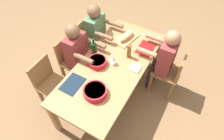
{
  "coord_description": "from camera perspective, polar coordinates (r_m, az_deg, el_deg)",
  "views": [
    {
      "loc": [
        -1.59,
        -0.9,
        2.83
      ],
      "look_at": [
        0.0,
        0.0,
        0.63
      ],
      "focal_mm": 31.68,
      "sensor_mm": 36.0,
      "label": 1
    }
  ],
  "objects": [
    {
      "name": "beer_bottle",
      "position": [
        2.82,
        4.92,
        5.44
      ],
      "size": [
        0.06,
        0.06,
        0.22
      ],
      "primitive_type": "cylinder",
      "color": "brown",
      "rests_on": "dining_table"
    },
    {
      "name": "cutting_board",
      "position": [
        3.16,
        4.18,
        9.03
      ],
      "size": [
        0.44,
        0.3,
        0.02
      ],
      "primitive_type": "cube",
      "rotation": [
        0.0,
        0.0,
        -0.21
      ],
      "color": "tan",
      "rests_on": "dining_table"
    },
    {
      "name": "ground_plane",
      "position": [
        3.37,
        0.0,
        -6.87
      ],
      "size": [
        8.0,
        8.0,
        0.0
      ],
      "primitive_type": "plane",
      "color": "brown"
    },
    {
      "name": "wine_glass",
      "position": [
        2.71,
        0.24,
        3.48
      ],
      "size": [
        0.08,
        0.08,
        0.17
      ],
      "color": "silver",
      "rests_on": "dining_table"
    },
    {
      "name": "serving_bowl_fruit",
      "position": [
        2.76,
        -4.26,
        2.43
      ],
      "size": [
        0.26,
        0.26,
        0.09
      ],
      "color": "#B21923",
      "rests_on": "dining_table"
    },
    {
      "name": "diner_far_center",
      "position": [
        3.04,
        -9.59,
        4.95
      ],
      "size": [
        0.41,
        0.53,
        1.2
      ],
      "color": "#2D2D38",
      "rests_on": "ground_plane"
    },
    {
      "name": "wine_bottle",
      "position": [
        2.86,
        -5.18,
        6.17
      ],
      "size": [
        0.08,
        0.08,
        0.29
      ],
      "color": "#193819",
      "rests_on": "dining_table"
    },
    {
      "name": "chair_near_right",
      "position": [
        3.17,
        17.05,
        -0.37
      ],
      "size": [
        0.4,
        0.4,
        0.85
      ],
      "color": "olive",
      "rests_on": "ground_plane"
    },
    {
      "name": "bread_loaf",
      "position": [
        3.13,
        4.24,
        9.79
      ],
      "size": [
        0.34,
        0.17,
        0.09
      ],
      "primitive_type": "ellipsoid",
      "rotation": [
        0.0,
        0.0,
        -0.21
      ],
      "color": "tan",
      "rests_on": "cutting_board"
    },
    {
      "name": "dining_table",
      "position": [
        2.84,
        0.0,
        0.39
      ],
      "size": [
        1.96,
        0.88,
        0.74
      ],
      "color": "#9E7044",
      "rests_on": "ground_plane"
    },
    {
      "name": "chair_far_right",
      "position": [
        3.58,
        -6.49,
        8.94
      ],
      "size": [
        0.4,
        0.4,
        0.85
      ],
      "color": "olive",
      "rests_on": "ground_plane"
    },
    {
      "name": "placemat_near_right",
      "position": [
        3.05,
        9.72,
        6.18
      ],
      "size": [
        0.32,
        0.23,
        0.01
      ],
      "primitive_type": "cube",
      "color": "maroon",
      "rests_on": "dining_table"
    },
    {
      "name": "placemat_far_left",
      "position": [
        2.62,
        -11.29,
        -3.99
      ],
      "size": [
        0.32,
        0.23,
        0.01
      ],
      "primitive_type": "cube",
      "color": "#142333",
      "rests_on": "dining_table"
    },
    {
      "name": "diner_far_right",
      "position": [
        3.36,
        -4.17,
        10.71
      ],
      "size": [
        0.41,
        0.53,
        1.2
      ],
      "color": "#2D2D38",
      "rests_on": "ground_plane"
    },
    {
      "name": "serving_bowl_salad",
      "position": [
        2.45,
        -4.91,
        -6.16
      ],
      "size": [
        0.3,
        0.3,
        0.09
      ],
      "color": "#B21923",
      "rests_on": "dining_table"
    },
    {
      "name": "chair_far_center",
      "position": [
        3.29,
        -11.7,
        3.4
      ],
      "size": [
        0.4,
        0.4,
        0.85
      ],
      "color": "olive",
      "rests_on": "ground_plane"
    },
    {
      "name": "chair_far_left",
      "position": [
        3.06,
        -17.72,
        -3.12
      ],
      "size": [
        0.4,
        0.4,
        0.85
      ],
      "color": "olive",
      "rests_on": "ground_plane"
    },
    {
      "name": "carving_knife",
      "position": [
        3.24,
        10.61,
        9.25
      ],
      "size": [
        0.07,
        0.23,
        0.01
      ],
      "primitive_type": "cube",
      "rotation": [
        0.0,
        0.0,
        1.35
      ],
      "color": "silver",
      "rests_on": "dining_table"
    },
    {
      "name": "napkin_stack",
      "position": [
        2.74,
        6.7,
        0.61
      ],
      "size": [
        0.14,
        0.14,
        0.02
      ],
      "primitive_type": "cube",
      "rotation": [
        0.0,
        0.0,
        -0.0
      ],
      "color": "white",
      "rests_on": "dining_table"
    },
    {
      "name": "diner_near_right",
      "position": [
        3.03,
        14.76,
        3.52
      ],
      "size": [
        0.41,
        0.53,
        1.2
      ],
      "color": "#2D2D38",
      "rests_on": "ground_plane"
    }
  ]
}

